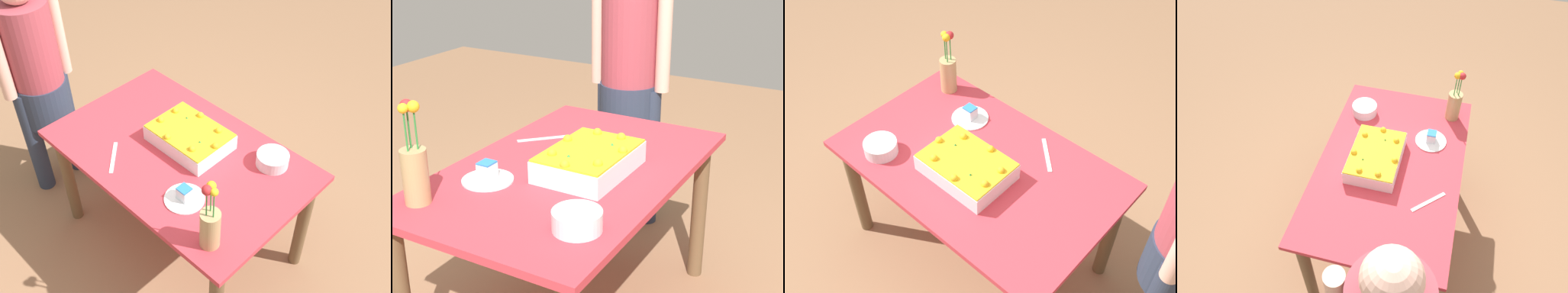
% 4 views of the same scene
% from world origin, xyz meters
% --- Properties ---
extents(ground_plane, '(8.00, 8.00, 0.00)m').
position_xyz_m(ground_plane, '(0.00, 0.00, 0.00)').
color(ground_plane, '#936A4A').
extents(dining_table, '(1.35, 0.85, 0.72)m').
position_xyz_m(dining_table, '(0.00, 0.00, 0.61)').
color(dining_table, '#C83541').
rests_on(dining_table, ground_plane).
extents(sheet_cake, '(0.41, 0.29, 0.12)m').
position_xyz_m(sheet_cake, '(-0.01, 0.09, 0.77)').
color(sheet_cake, white).
rests_on(sheet_cake, dining_table).
extents(serving_plate_with_slice, '(0.20, 0.20, 0.08)m').
position_xyz_m(serving_plate_with_slice, '(0.25, -0.20, 0.74)').
color(serving_plate_with_slice, white).
rests_on(serving_plate_with_slice, dining_table).
extents(cake_knife, '(0.17, 0.17, 0.00)m').
position_xyz_m(cake_knife, '(-0.21, -0.26, 0.72)').
color(cake_knife, silver).
rests_on(cake_knife, dining_table).
extents(flower_vase, '(0.09, 0.09, 0.37)m').
position_xyz_m(flower_vase, '(0.51, -0.31, 0.85)').
color(flower_vase, tan).
rests_on(flower_vase, dining_table).
extents(fruit_bowl, '(0.16, 0.16, 0.07)m').
position_xyz_m(fruit_bowl, '(0.40, 0.27, 0.76)').
color(fruit_bowl, silver).
rests_on(fruit_bowl, dining_table).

